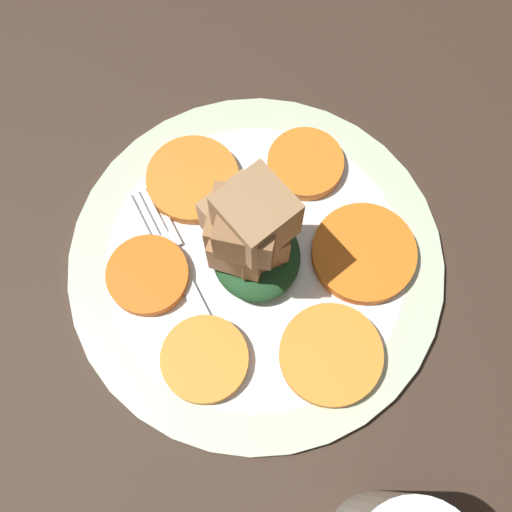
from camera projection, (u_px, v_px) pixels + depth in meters
The scene contains 10 objects.
table_slab at pixel (256, 268), 54.04cm from camera, with size 120.00×120.00×2.00cm, color #38281E.
plate at pixel (256, 262), 52.60cm from camera, with size 30.64×30.64×1.05cm.
carrot_slice_0 at pixel (148, 273), 51.10cm from camera, with size 6.58×6.58×1.09cm, color orange.
carrot_slice_1 at pixel (205, 359), 48.84cm from camera, with size 6.74×6.74×1.09cm, color orange.
carrot_slice_2 at pixel (331, 355), 48.96cm from camera, with size 7.95×7.95×1.09cm, color orange.
carrot_slice_3 at pixel (364, 253), 51.67cm from camera, with size 8.44×8.44×1.09cm, color orange.
carrot_slice_4 at pixel (305, 164), 54.32cm from camera, with size 6.48×6.48×1.09cm, color orange.
carrot_slice_5 at pixel (193, 179), 53.84cm from camera, with size 7.80×7.80×1.09cm, color orange.
center_pile at pixel (249, 233), 47.47cm from camera, with size 8.79×7.55×11.53cm.
fork at pixel (182, 275), 51.43cm from camera, with size 17.56×7.04×0.40cm.
Camera 1 is at (16.59, -2.81, 52.36)cm, focal length 45.00 mm.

